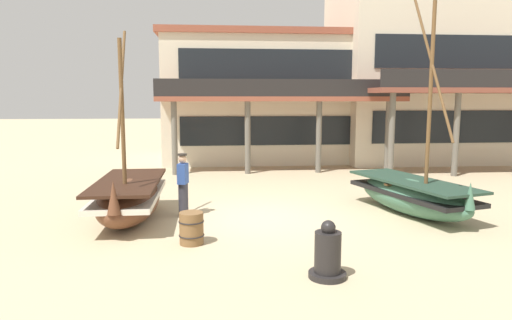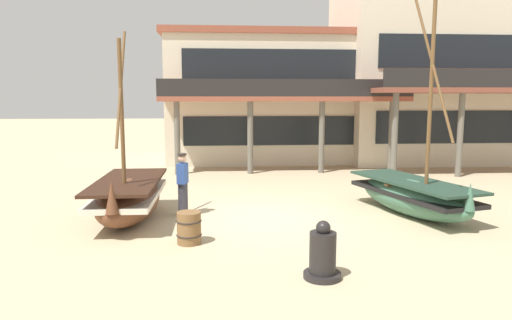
{
  "view_description": "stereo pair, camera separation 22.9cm",
  "coord_description": "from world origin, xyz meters",
  "px_view_note": "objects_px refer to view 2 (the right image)",
  "views": [
    {
      "loc": [
        -1.2,
        -11.84,
        3.14
      ],
      "look_at": [
        0.0,
        1.0,
        1.4
      ],
      "focal_mm": 32.32,
      "sensor_mm": 36.0,
      "label": 1
    },
    {
      "loc": [
        -0.97,
        -11.86,
        3.14
      ],
      "look_at": [
        0.0,
        1.0,
        1.4
      ],
      "focal_mm": 32.32,
      "sensor_mm": 36.0,
      "label": 2
    }
  ],
  "objects_px": {
    "harbor_building_annex": "(433,58)",
    "fishing_boat_near_left": "(413,195)",
    "capstan_winch": "(323,255)",
    "wooden_barrel": "(189,228)",
    "fisherman_by_hull": "(183,185)",
    "fishing_boat_centre_large": "(129,197)",
    "harbor_building_main": "(273,98)"
  },
  "relations": [
    {
      "from": "fishing_boat_near_left",
      "to": "harbor_building_main",
      "type": "height_order",
      "value": "harbor_building_main"
    },
    {
      "from": "capstan_winch",
      "to": "harbor_building_annex",
      "type": "xyz_separation_m",
      "value": [
        9.06,
        15.55,
        4.74
      ]
    },
    {
      "from": "fishing_boat_near_left",
      "to": "capstan_winch",
      "type": "distance_m",
      "value": 5.41
    },
    {
      "from": "fishing_boat_near_left",
      "to": "wooden_barrel",
      "type": "distance_m",
      "value": 6.23
    },
    {
      "from": "fisherman_by_hull",
      "to": "capstan_winch",
      "type": "relative_size",
      "value": 1.62
    },
    {
      "from": "fisherman_by_hull",
      "to": "capstan_winch",
      "type": "bearing_deg",
      "value": -58.64
    },
    {
      "from": "capstan_winch",
      "to": "harbor_building_main",
      "type": "xyz_separation_m",
      "value": [
        0.95,
        16.25,
        2.75
      ]
    },
    {
      "from": "fishing_boat_near_left",
      "to": "fisherman_by_hull",
      "type": "xyz_separation_m",
      "value": [
        -6.19,
        0.37,
        0.29
      ]
    },
    {
      "from": "capstan_winch",
      "to": "fishing_boat_near_left",
      "type": "bearing_deg",
      "value": 50.99
    },
    {
      "from": "fishing_boat_centre_large",
      "to": "capstan_winch",
      "type": "relative_size",
      "value": 4.64
    },
    {
      "from": "fishing_boat_near_left",
      "to": "capstan_winch",
      "type": "xyz_separation_m",
      "value": [
        -3.4,
        -4.2,
        -0.13
      ]
    },
    {
      "from": "harbor_building_main",
      "to": "harbor_building_annex",
      "type": "xyz_separation_m",
      "value": [
        8.11,
        -0.7,
        1.99
      ]
    },
    {
      "from": "fisherman_by_hull",
      "to": "wooden_barrel",
      "type": "bearing_deg",
      "value": -82.47
    },
    {
      "from": "capstan_winch",
      "to": "harbor_building_main",
      "type": "height_order",
      "value": "harbor_building_main"
    },
    {
      "from": "capstan_winch",
      "to": "harbor_building_annex",
      "type": "height_order",
      "value": "harbor_building_annex"
    },
    {
      "from": "harbor_building_annex",
      "to": "fishing_boat_near_left",
      "type": "bearing_deg",
      "value": -116.51
    },
    {
      "from": "fishing_boat_centre_large",
      "to": "harbor_building_annex",
      "type": "relative_size",
      "value": 0.47
    },
    {
      "from": "wooden_barrel",
      "to": "harbor_building_main",
      "type": "relative_size",
      "value": 0.06
    },
    {
      "from": "wooden_barrel",
      "to": "harbor_building_annex",
      "type": "height_order",
      "value": "harbor_building_annex"
    },
    {
      "from": "fishing_boat_centre_large",
      "to": "fisherman_by_hull",
      "type": "xyz_separation_m",
      "value": [
        1.36,
        0.33,
        0.24
      ]
    },
    {
      "from": "fishing_boat_near_left",
      "to": "fishing_boat_centre_large",
      "type": "distance_m",
      "value": 7.55
    },
    {
      "from": "capstan_winch",
      "to": "wooden_barrel",
      "type": "bearing_deg",
      "value": 139.13
    },
    {
      "from": "fisherman_by_hull",
      "to": "capstan_winch",
      "type": "xyz_separation_m",
      "value": [
        2.79,
        -4.57,
        -0.42
      ]
    },
    {
      "from": "fishing_boat_near_left",
      "to": "wooden_barrel",
      "type": "bearing_deg",
      "value": -160.58
    },
    {
      "from": "fishing_boat_near_left",
      "to": "fishing_boat_centre_large",
      "type": "xyz_separation_m",
      "value": [
        -7.55,
        0.04,
        0.05
      ]
    },
    {
      "from": "fishing_boat_near_left",
      "to": "fishing_boat_centre_large",
      "type": "relative_size",
      "value": 1.24
    },
    {
      "from": "fishing_boat_centre_large",
      "to": "capstan_winch",
      "type": "bearing_deg",
      "value": -45.6
    },
    {
      "from": "fishing_boat_near_left",
      "to": "capstan_winch",
      "type": "height_order",
      "value": "fishing_boat_near_left"
    },
    {
      "from": "fishing_boat_centre_large",
      "to": "capstan_winch",
      "type": "xyz_separation_m",
      "value": [
        4.15,
        -4.24,
        -0.18
      ]
    },
    {
      "from": "capstan_winch",
      "to": "harbor_building_main",
      "type": "relative_size",
      "value": 0.09
    },
    {
      "from": "fishing_boat_centre_large",
      "to": "harbor_building_annex",
      "type": "distance_m",
      "value": 17.99
    },
    {
      "from": "capstan_winch",
      "to": "harbor_building_annex",
      "type": "relative_size",
      "value": 0.1
    }
  ]
}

